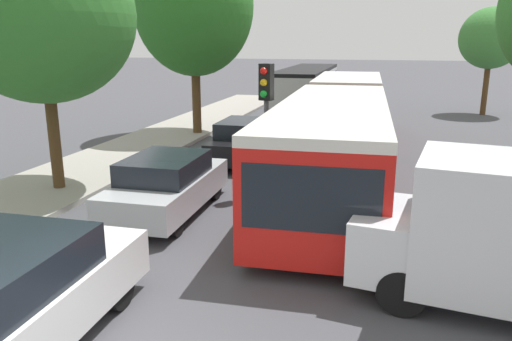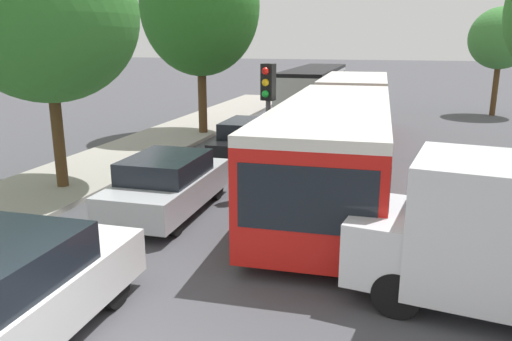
{
  "view_description": "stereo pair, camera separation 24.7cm",
  "coord_description": "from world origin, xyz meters",
  "px_view_note": "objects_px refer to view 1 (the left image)",
  "views": [
    {
      "loc": [
        2.87,
        -4.23,
        3.98
      ],
      "look_at": [
        0.2,
        5.97,
        1.2
      ],
      "focal_mm": 35.0,
      "sensor_mm": 36.0,
      "label": 1
    },
    {
      "loc": [
        3.1,
        -4.16,
        3.98
      ],
      "look_at": [
        0.2,
        5.97,
        1.2
      ],
      "focal_mm": 35.0,
      "sensor_mm": 36.0,
      "label": 2
    }
  ],
  "objects_px": {
    "articulated_bus": "(340,122)",
    "tree_left_far": "(191,10)",
    "queued_car_white": "(2,302)",
    "tree_left_mid": "(45,20)",
    "traffic_light": "(266,100)",
    "queued_car_silver": "(167,185)",
    "city_bus_rear": "(307,85)",
    "queued_car_black": "(246,141)",
    "tree_right_far": "(491,38)"
  },
  "relations": [
    {
      "from": "articulated_bus",
      "to": "tree_left_far",
      "type": "relative_size",
      "value": 2.1
    },
    {
      "from": "queued_car_white",
      "to": "tree_left_mid",
      "type": "relative_size",
      "value": 0.66
    },
    {
      "from": "queued_car_white",
      "to": "traffic_light",
      "type": "distance_m",
      "value": 7.88
    },
    {
      "from": "articulated_bus",
      "to": "queued_car_silver",
      "type": "height_order",
      "value": "articulated_bus"
    },
    {
      "from": "city_bus_rear",
      "to": "queued_car_black",
      "type": "relative_size",
      "value": 2.73
    },
    {
      "from": "queued_car_black",
      "to": "tree_left_mid",
      "type": "bearing_deg",
      "value": 139.99
    },
    {
      "from": "traffic_light",
      "to": "articulated_bus",
      "type": "bearing_deg",
      "value": 170.55
    },
    {
      "from": "queued_car_silver",
      "to": "tree_left_far",
      "type": "bearing_deg",
      "value": 16.82
    },
    {
      "from": "city_bus_rear",
      "to": "tree_left_mid",
      "type": "distance_m",
      "value": 18.98
    },
    {
      "from": "queued_car_white",
      "to": "tree_left_far",
      "type": "bearing_deg",
      "value": 11.52
    },
    {
      "from": "queued_car_silver",
      "to": "tree_left_far",
      "type": "relative_size",
      "value": 0.5
    },
    {
      "from": "queued_car_silver",
      "to": "tree_right_far",
      "type": "distance_m",
      "value": 21.83
    },
    {
      "from": "articulated_bus",
      "to": "city_bus_rear",
      "type": "bearing_deg",
      "value": -168.72
    },
    {
      "from": "city_bus_rear",
      "to": "queued_car_silver",
      "type": "bearing_deg",
      "value": 178.97
    },
    {
      "from": "queued_car_white",
      "to": "tree_right_far",
      "type": "bearing_deg",
      "value": -22.14
    },
    {
      "from": "queued_car_silver",
      "to": "traffic_light",
      "type": "height_order",
      "value": "traffic_light"
    },
    {
      "from": "traffic_light",
      "to": "tree_left_far",
      "type": "bearing_deg",
      "value": -132.93
    },
    {
      "from": "queued_car_silver",
      "to": "city_bus_rear",
      "type": "bearing_deg",
      "value": -1.49
    },
    {
      "from": "city_bus_rear",
      "to": "tree_left_mid",
      "type": "xyz_separation_m",
      "value": [
        -3.68,
        -18.37,
        3.08
      ]
    },
    {
      "from": "tree_left_mid",
      "to": "tree_left_far",
      "type": "height_order",
      "value": "tree_left_far"
    },
    {
      "from": "queued_car_black",
      "to": "tree_right_far",
      "type": "relative_size",
      "value": 0.71
    },
    {
      "from": "queued_car_white",
      "to": "queued_car_silver",
      "type": "xyz_separation_m",
      "value": [
        -0.3,
        5.59,
        -0.07
      ]
    },
    {
      "from": "queued_car_white",
      "to": "traffic_light",
      "type": "relative_size",
      "value": 1.3
    },
    {
      "from": "queued_car_black",
      "to": "tree_right_far",
      "type": "xyz_separation_m",
      "value": [
        9.6,
        13.65,
        3.32
      ]
    },
    {
      "from": "articulated_bus",
      "to": "tree_right_far",
      "type": "height_order",
      "value": "tree_right_far"
    },
    {
      "from": "queued_car_white",
      "to": "queued_car_black",
      "type": "xyz_separation_m",
      "value": [
        0.06,
        11.09,
        -0.07
      ]
    },
    {
      "from": "articulated_bus",
      "to": "queued_car_silver",
      "type": "distance_m",
      "value": 6.59
    },
    {
      "from": "articulated_bus",
      "to": "queued_car_black",
      "type": "relative_size",
      "value": 4.21
    },
    {
      "from": "articulated_bus",
      "to": "city_bus_rear",
      "type": "xyz_separation_m",
      "value": [
        -3.23,
        13.63,
        -0.08
      ]
    },
    {
      "from": "queued_car_black",
      "to": "tree_left_far",
      "type": "distance_m",
      "value": 6.76
    },
    {
      "from": "city_bus_rear",
      "to": "tree_right_far",
      "type": "distance_m",
      "value": 10.08
    },
    {
      "from": "queued_car_black",
      "to": "tree_left_far",
      "type": "relative_size",
      "value": 0.5
    },
    {
      "from": "queued_car_white",
      "to": "queued_car_black",
      "type": "relative_size",
      "value": 1.1
    },
    {
      "from": "tree_left_mid",
      "to": "tree_right_far",
      "type": "bearing_deg",
      "value": 53.81
    },
    {
      "from": "city_bus_rear",
      "to": "tree_left_mid",
      "type": "height_order",
      "value": "tree_left_mid"
    },
    {
      "from": "tree_left_mid",
      "to": "tree_right_far",
      "type": "relative_size",
      "value": 1.19
    },
    {
      "from": "traffic_light",
      "to": "tree_left_mid",
      "type": "bearing_deg",
      "value": -64.56
    },
    {
      "from": "city_bus_rear",
      "to": "tree_left_far",
      "type": "bearing_deg",
      "value": 161.6
    },
    {
      "from": "queued_car_white",
      "to": "tree_left_far",
      "type": "height_order",
      "value": "tree_left_far"
    },
    {
      "from": "city_bus_rear",
      "to": "tree_right_far",
      "type": "bearing_deg",
      "value": -90.63
    },
    {
      "from": "tree_right_far",
      "to": "tree_left_mid",
      "type": "bearing_deg",
      "value": -126.19
    },
    {
      "from": "tree_left_mid",
      "to": "queued_car_silver",
      "type": "bearing_deg",
      "value": -13.52
    },
    {
      "from": "queued_car_silver",
      "to": "traffic_light",
      "type": "relative_size",
      "value": 1.19
    },
    {
      "from": "queued_car_white",
      "to": "tree_left_far",
      "type": "relative_size",
      "value": 0.55
    },
    {
      "from": "articulated_bus",
      "to": "traffic_light",
      "type": "distance_m",
      "value": 4.09
    },
    {
      "from": "queued_car_black",
      "to": "tree_left_far",
      "type": "height_order",
      "value": "tree_left_far"
    },
    {
      "from": "traffic_light",
      "to": "tree_left_far",
      "type": "relative_size",
      "value": 0.42
    },
    {
      "from": "queued_car_silver",
      "to": "tree_left_mid",
      "type": "height_order",
      "value": "tree_left_mid"
    },
    {
      "from": "queued_car_white",
      "to": "tree_right_far",
      "type": "height_order",
      "value": "tree_right_far"
    },
    {
      "from": "queued_car_white",
      "to": "queued_car_black",
      "type": "bearing_deg",
      "value": -1.12
    }
  ]
}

